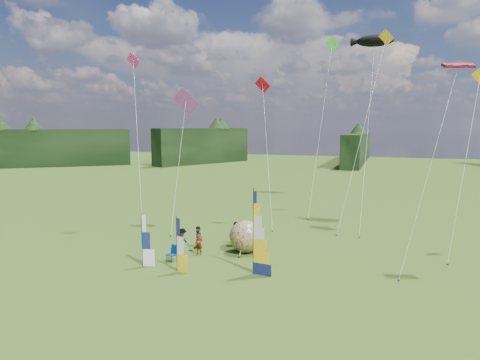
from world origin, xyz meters
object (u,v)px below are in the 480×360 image
(feather_banner_main, at_px, (253,233))
(side_banner_left, at_px, (177,245))
(side_banner_far, at_px, (142,241))
(spectator_d, at_px, (235,234))
(camp_chair, at_px, (172,253))
(spectator_b, at_px, (199,238))
(kite_whale, at_px, (368,118))
(spectator_c, at_px, (182,241))
(spectator_a, at_px, (199,244))
(bol_inflatable, at_px, (245,236))

(feather_banner_main, bearing_deg, side_banner_left, -156.32)
(side_banner_far, bearing_deg, feather_banner_main, -6.70)
(spectator_d, bearing_deg, camp_chair, 94.36)
(side_banner_left, distance_m, camp_chair, 2.40)
(spectator_b, xyz_separation_m, kite_whale, (10.91, 13.23, 8.88))
(spectator_b, bearing_deg, spectator_c, -122.44)
(side_banner_left, relative_size, kite_whale, 0.18)
(camp_chair, bearing_deg, spectator_b, 98.68)
(side_banner_left, distance_m, spectator_a, 3.82)
(spectator_a, bearing_deg, feather_banner_main, -23.30)
(spectator_c, bearing_deg, spectator_a, -84.13)
(spectator_a, height_order, spectator_d, spectator_d)
(spectator_b, distance_m, spectator_c, 1.48)
(kite_whale, bearing_deg, camp_chair, -132.62)
(spectator_d, bearing_deg, side_banner_far, 90.49)
(side_banner_far, bearing_deg, spectator_a, 40.98)
(side_banner_far, xyz_separation_m, spectator_b, (1.75, 4.74, -0.84))
(bol_inflatable, bearing_deg, spectator_a, -150.33)
(feather_banner_main, bearing_deg, spectator_a, 161.07)
(feather_banner_main, distance_m, side_banner_left, 4.78)
(camp_chair, bearing_deg, spectator_c, 113.08)
(spectator_a, xyz_separation_m, spectator_d, (1.55, 3.14, 0.11))
(side_banner_far, bearing_deg, side_banner_left, -19.48)
(spectator_c, height_order, kite_whale, kite_whale)
(bol_inflatable, distance_m, spectator_a, 3.33)
(side_banner_left, relative_size, spectator_c, 1.90)
(camp_chair, bearing_deg, spectator_d, 79.60)
(spectator_c, xyz_separation_m, camp_chair, (0.23, -1.96, -0.34))
(spectator_d, xyz_separation_m, kite_whale, (8.75, 11.32, 8.83))
(spectator_a, height_order, spectator_b, spectator_b)
(feather_banner_main, xyz_separation_m, spectator_c, (-6.06, 2.38, -1.66))
(side_banner_left, distance_m, spectator_c, 4.01)
(spectator_d, xyz_separation_m, camp_chair, (-2.60, -5.18, -0.34))
(feather_banner_main, relative_size, spectator_c, 2.85)
(feather_banner_main, bearing_deg, spectator_c, 166.89)
(spectator_b, bearing_deg, side_banner_far, -115.77)
(spectator_d, bearing_deg, spectator_b, 72.35)
(side_banner_left, bearing_deg, side_banner_far, -176.81)
(feather_banner_main, distance_m, spectator_b, 6.75)
(feather_banner_main, xyz_separation_m, spectator_b, (-5.39, 3.69, -1.70))
(spectator_c, height_order, camp_chair, spectator_c)
(spectator_b, bearing_deg, spectator_d, 35.86)
(bol_inflatable, height_order, spectator_a, bol_inflatable)
(bol_inflatable, bearing_deg, side_banner_far, -135.54)
(side_banner_far, height_order, spectator_c, side_banner_far)
(bol_inflatable, height_order, spectator_c, bol_inflatable)
(feather_banner_main, height_order, side_banner_far, feather_banner_main)
(spectator_c, relative_size, kite_whale, 0.09)
(side_banner_far, distance_m, spectator_a, 4.32)
(side_banner_far, bearing_deg, spectator_d, 44.44)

